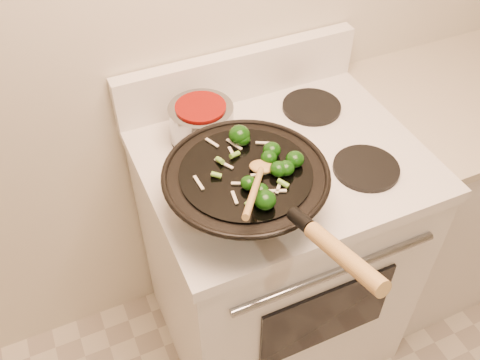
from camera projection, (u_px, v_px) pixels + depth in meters
name	position (u px, v px, depth m)	size (l,w,h in m)	color
stove	(274.00, 252.00, 1.82)	(0.78, 0.67, 1.08)	white
counter_unit	(447.00, 185.00, 2.07)	(0.83, 0.62, 0.91)	white
wok	(247.00, 189.00, 1.29)	(0.40, 0.67, 0.25)	black
stirfry	(263.00, 163.00, 1.25)	(0.26, 0.29, 0.05)	#0D3408
wooden_spoon	(258.00, 180.00, 1.19)	(0.18, 0.24, 0.11)	#AC8044
saucepan	(202.00, 122.00, 1.50)	(0.18, 0.29, 0.11)	gray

